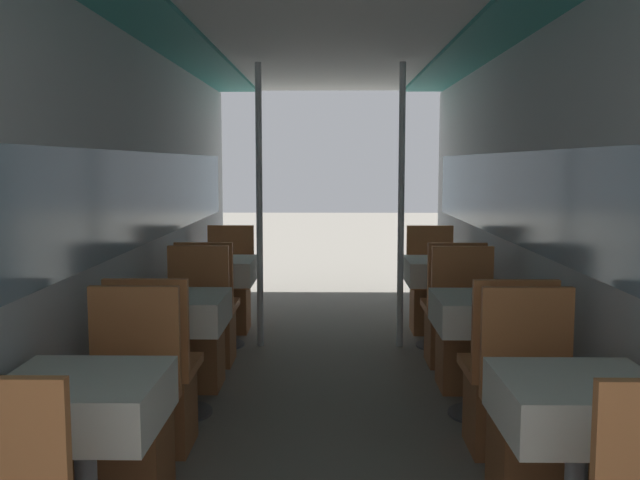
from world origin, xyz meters
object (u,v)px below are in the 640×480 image
at_px(dining_table_left_0, 85,410).
at_px(support_pole_right_2, 402,207).
at_px(dining_table_right_1, 485,317).
at_px(dining_table_left_2, 220,274).
at_px(chair_right_far_1, 466,345).
at_px(chair_left_far_2, 229,298).
at_px(chair_right_far_2, 432,299).
at_px(dining_table_right_0, 580,412).
at_px(chair_right_near_1, 505,397).
at_px(chair_right_far_0, 535,436).
at_px(chair_right_near_2, 452,326).
at_px(chair_left_near_2, 209,325).
at_px(chair_left_far_1, 196,344).
at_px(support_pole_left_2, 260,207).
at_px(dining_table_right_2, 442,275).
at_px(dining_table_left_1, 178,316).
at_px(chair_left_near_1, 157,395).
at_px(chair_left_far_0, 128,434).

relative_size(dining_table_left_0, support_pole_right_2, 0.31).
bearing_deg(dining_table_right_1, dining_table_left_2, 138.43).
bearing_deg(chair_right_far_1, chair_left_far_2, -41.57).
relative_size(chair_right_far_1, chair_right_far_2, 1.00).
distance_m(dining_table_right_0, chair_right_near_1, 1.12).
bearing_deg(dining_table_left_2, chair_left_far_2, 90.00).
bearing_deg(chair_right_far_0, dining_table_left_2, -55.93).
relative_size(chair_right_far_1, chair_right_near_2, 1.00).
height_order(chair_right_far_0, chair_right_far_1, same).
xyz_separation_m(dining_table_left_2, chair_left_near_2, (0.00, -0.53, -0.30)).
height_order(dining_table_left_0, chair_left_far_1, chair_left_far_1).
relative_size(support_pole_left_2, dining_table_right_1, 3.18).
xyz_separation_m(chair_left_near_2, dining_table_right_2, (1.81, 0.53, 0.30)).
height_order(dining_table_left_0, chair_right_far_2, chair_right_far_2).
height_order(dining_table_left_1, dining_table_right_2, same).
relative_size(chair_left_near_2, chair_right_near_2, 1.00).
distance_m(dining_table_left_1, chair_left_near_1, 0.61).
distance_m(dining_table_left_2, chair_right_far_0, 3.25).
bearing_deg(chair_left_far_2, chair_right_far_1, 138.43).
bearing_deg(dining_table_right_1, dining_table_right_2, 90.00).
distance_m(chair_left_far_0, chair_left_far_2, 3.22).
xyz_separation_m(dining_table_left_0, dining_table_right_2, (1.81, 3.22, 0.00)).
distance_m(dining_table_left_0, dining_table_right_0, 1.81).
bearing_deg(dining_table_right_1, chair_right_near_2, 90.00).
xyz_separation_m(chair_left_far_0, chair_right_near_1, (1.81, 0.54, 0.00)).
height_order(dining_table_left_1, dining_table_left_2, same).
xyz_separation_m(dining_table_left_1, chair_right_near_2, (1.81, 1.07, -0.30)).
bearing_deg(dining_table_left_1, chair_left_far_0, -90.00).
bearing_deg(chair_right_far_1, dining_table_left_2, -30.63).
bearing_deg(chair_left_near_2, dining_table_left_0, -90.00).
xyz_separation_m(chair_right_far_1, chair_right_near_2, (0.00, 0.54, 0.00)).
bearing_deg(chair_right_far_1, chair_right_near_1, 90.00).
bearing_deg(chair_right_near_1, dining_table_left_2, 130.24).
relative_size(dining_table_left_0, chair_right_far_2, 0.77).
bearing_deg(chair_left_near_1, support_pole_right_2, 55.38).
relative_size(chair_right_far_2, support_pole_right_2, 0.41).
height_order(chair_left_far_2, support_pole_left_2, support_pole_left_2).
bearing_deg(chair_right_far_1, dining_table_left_0, 49.76).
xyz_separation_m(chair_right_far_0, support_pole_right_2, (-0.33, 2.68, 0.85)).
relative_size(chair_left_near_1, chair_left_near_2, 1.00).
bearing_deg(support_pole_left_2, chair_right_far_1, -35.97).
height_order(chair_left_far_0, chair_right_far_0, same).
bearing_deg(dining_table_right_2, dining_table_left_0, -119.42).
distance_m(chair_left_near_2, chair_right_near_2, 1.81).
bearing_deg(chair_left_far_0, chair_right_near_2, -130.18).
distance_m(dining_table_left_1, dining_table_left_2, 1.61).
height_order(support_pole_left_2, dining_table_right_1, support_pole_left_2).
bearing_deg(dining_table_left_0, support_pole_right_2, 65.30).
distance_m(support_pole_left_2, dining_table_right_2, 1.58).
relative_size(chair_left_near_1, dining_table_right_1, 1.30).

